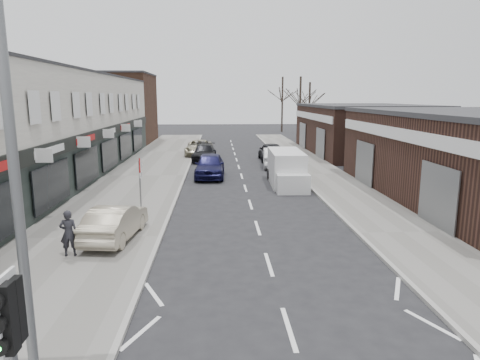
{
  "coord_description": "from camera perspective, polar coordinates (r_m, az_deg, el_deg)",
  "views": [
    {
      "loc": [
        -1.66,
        -7.26,
        5.44
      ],
      "look_at": [
        -0.89,
        7.29,
        2.6
      ],
      "focal_mm": 32.0,
      "sensor_mm": 36.0,
      "label": 1
    }
  ],
  "objects": [
    {
      "name": "pavement_left",
      "position": [
        30.18,
        -12.68,
        0.49
      ],
      "size": [
        5.5,
        64.0,
        0.12
      ],
      "primitive_type": "cube",
      "color": "slate",
      "rests_on": "ground"
    },
    {
      "name": "pavement_right",
      "position": [
        30.66,
        11.01,
        0.72
      ],
      "size": [
        3.5,
        64.0,
        0.12
      ],
      "primitive_type": "cube",
      "color": "slate",
      "rests_on": "ground"
    },
    {
      "name": "shop_terrace_left",
      "position": [
        29.33,
        -27.0,
        6.14
      ],
      "size": [
        8.0,
        41.0,
        7.1
      ],
      "primitive_type": "cube",
      "color": "silver",
      "rests_on": "ground"
    },
    {
      "name": "brick_block_far",
      "position": [
        53.61,
        -15.99,
        9.07
      ],
      "size": [
        8.0,
        10.0,
        8.0
      ],
      "primitive_type": "cube",
      "color": "#4A2D1F",
      "rests_on": "ground"
    },
    {
      "name": "right_unit_far",
      "position": [
        43.74,
        15.98,
        6.42
      ],
      "size": [
        10.0,
        16.0,
        4.5
      ],
      "primitive_type": "cube",
      "color": "#382019",
      "rests_on": "ground"
    },
    {
      "name": "tree_far_a",
      "position": [
        56.54,
        7.89,
        5.4
      ],
      "size": [
        3.6,
        3.6,
        8.0
      ],
      "primitive_type": null,
      "color": "#382D26",
      "rests_on": "ground"
    },
    {
      "name": "tree_far_b",
      "position": [
        62.89,
        9.11,
        5.93
      ],
      "size": [
        3.6,
        3.6,
        7.5
      ],
      "primitive_type": null,
      "color": "#382D26",
      "rests_on": "ground"
    },
    {
      "name": "tree_far_c",
      "position": [
        68.24,
        5.58,
        6.4
      ],
      "size": [
        3.6,
        3.6,
        8.5
      ],
      "primitive_type": null,
      "color": "#382D26",
      "rests_on": "ground"
    },
    {
      "name": "traffic_light",
      "position": [
        6.65,
        -28.38,
        -17.46
      ],
      "size": [
        0.28,
        0.6,
        3.1
      ],
      "color": "slate",
      "rests_on": "pavement_left"
    },
    {
      "name": "street_lamp",
      "position": [
        7.12,
        -26.8,
        3.23
      ],
      "size": [
        2.23,
        0.22,
        8.0
      ],
      "color": "slate",
      "rests_on": "pavement_left"
    },
    {
      "name": "warning_sign",
      "position": [
        19.84,
        -13.15,
        1.34
      ],
      "size": [
        0.12,
        0.8,
        2.7
      ],
      "color": "slate",
      "rests_on": "pavement_left"
    },
    {
      "name": "white_van",
      "position": [
        26.86,
        6.21,
        1.46
      ],
      "size": [
        2.06,
        5.52,
        2.13
      ],
      "rotation": [
        0.0,
        0.0,
        -0.03
      ],
      "color": "white",
      "rests_on": "ground"
    },
    {
      "name": "sedan_on_pavement",
      "position": [
        16.95,
        -16.29,
        -5.37
      ],
      "size": [
        1.87,
        4.16,
        1.33
      ],
      "primitive_type": "imported",
      "rotation": [
        0.0,
        0.0,
        3.02
      ],
      "color": "#A99E87",
      "rests_on": "pavement_left"
    },
    {
      "name": "pedestrian",
      "position": [
        15.64,
        -21.88,
        -6.59
      ],
      "size": [
        0.64,
        0.47,
        1.6
      ],
      "primitive_type": "imported",
      "rotation": [
        0.0,
        0.0,
        3.3
      ],
      "color": "black",
      "rests_on": "pavement_left"
    },
    {
      "name": "parked_car_left_a",
      "position": [
        29.38,
        -4.04,
        1.96
      ],
      "size": [
        2.09,
        4.89,
        1.65
      ],
      "primitive_type": "imported",
      "rotation": [
        0.0,
        0.0,
        -0.03
      ],
      "color": "#12123B",
      "rests_on": "ground"
    },
    {
      "name": "parked_car_left_b",
      "position": [
        37.09,
        -4.78,
        3.64
      ],
      "size": [
        2.11,
        4.84,
        1.39
      ],
      "primitive_type": "imported",
      "rotation": [
        0.0,
        0.0,
        -0.03
      ],
      "color": "black",
      "rests_on": "ground"
    },
    {
      "name": "parked_car_left_c",
      "position": [
        40.39,
        -5.49,
        4.28
      ],
      "size": [
        2.52,
        5.29,
        1.46
      ],
      "primitive_type": "imported",
      "rotation": [
        0.0,
        0.0,
        -0.02
      ],
      "color": "#9F997F",
      "rests_on": "ground"
    },
    {
      "name": "parked_car_right_a",
      "position": [
        33.83,
        4.52,
        3.05
      ],
      "size": [
        1.97,
        4.73,
        1.52
      ],
      "primitive_type": "imported",
      "rotation": [
        0.0,
        0.0,
        3.06
      ],
      "color": "silver",
      "rests_on": "ground"
    },
    {
      "name": "parked_car_right_b",
      "position": [
        37.04,
        4.15,
        3.8
      ],
      "size": [
        1.89,
        4.7,
        1.6
      ],
      "primitive_type": "imported",
      "rotation": [
        0.0,
        0.0,
        3.14
      ],
      "color": "black",
      "rests_on": "ground"
    }
  ]
}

